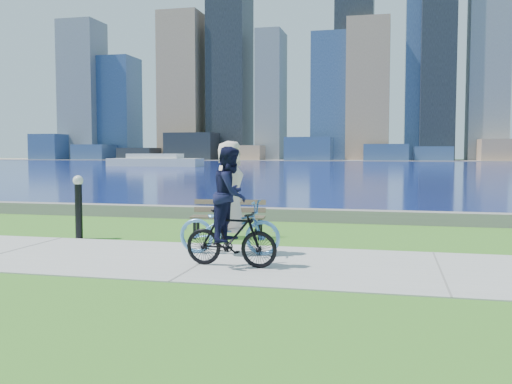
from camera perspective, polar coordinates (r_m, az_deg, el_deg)
ground at (r=10.29m, az=-5.00°, el=-6.88°), size 320.00×320.00×0.00m
concrete_path at (r=10.29m, az=-5.00°, el=-6.83°), size 80.00×3.50×0.02m
seawall at (r=16.20m, az=1.93°, el=-2.25°), size 90.00×0.50×0.35m
bay_water at (r=81.67m, az=11.14°, el=2.57°), size 320.00×131.00×0.01m
far_shore at (r=139.63m, az=12.08°, el=3.14°), size 320.00×30.00×0.12m
city_skyline at (r=140.60m, az=10.59°, el=12.20°), size 175.10×22.06×76.00m
ferry_near at (r=79.02m, az=-10.06°, el=3.06°), size 12.83×3.67×1.74m
park_bench at (r=12.90m, az=-2.75°, el=-2.30°), size 1.72×0.78×0.86m
bollard_lamp at (r=13.32m, az=-17.33°, el=-1.02°), size 0.23×0.23×1.43m
cyclist_woman at (r=10.71m, az=-2.69°, el=-2.05°), size 0.73×1.97×2.13m
cyclist_man at (r=9.54m, az=-2.55°, el=-2.44°), size 0.65×1.64×2.01m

